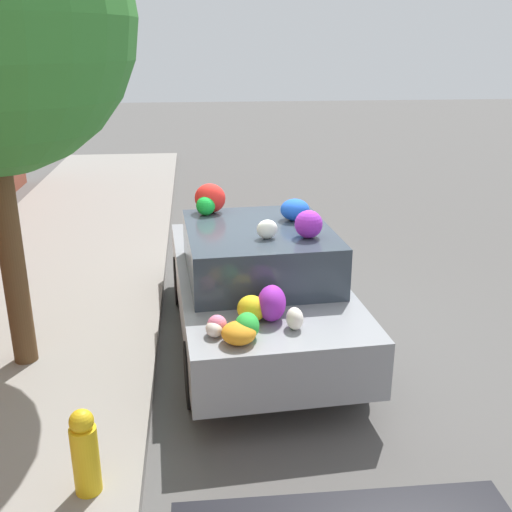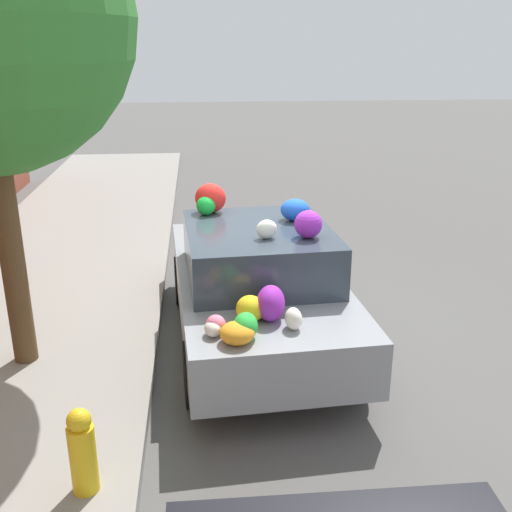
# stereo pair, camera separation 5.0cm
# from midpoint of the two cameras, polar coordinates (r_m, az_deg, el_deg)

# --- Properties ---
(ground_plane) EXTENTS (60.00, 60.00, 0.00)m
(ground_plane) POSITION_cam_midpoint_polar(r_m,az_deg,el_deg) (7.16, -0.17, -7.97)
(ground_plane) COLOR #565451
(sidewalk_curb) EXTENTS (24.00, 3.20, 0.15)m
(sidewalk_curb) POSITION_cam_midpoint_polar(r_m,az_deg,el_deg) (7.41, -21.66, -7.85)
(sidewalk_curb) COLOR gray
(sidewalk_curb) RESTS_ON ground
(fire_hydrant) EXTENTS (0.20, 0.20, 0.70)m
(fire_hydrant) POSITION_cam_midpoint_polar(r_m,az_deg,el_deg) (4.79, -15.90, -17.44)
(fire_hydrant) COLOR gold
(fire_hydrant) RESTS_ON sidewalk_curb
(art_car) EXTENTS (4.02, 2.00, 1.78)m
(art_car) POSITION_cam_midpoint_polar(r_m,az_deg,el_deg) (6.80, 0.25, -2.46)
(art_car) COLOR gray
(art_car) RESTS_ON ground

